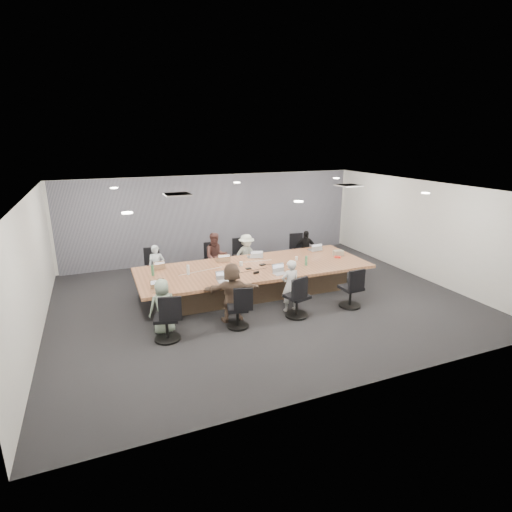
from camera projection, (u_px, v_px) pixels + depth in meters
name	position (u px, v px, depth m)	size (l,w,h in m)	color
floor	(262.00, 300.00, 10.15)	(10.00, 8.00, 0.00)	black
ceiling	(262.00, 189.00, 9.34)	(10.00, 8.00, 0.00)	white
wall_back	(215.00, 217.00, 13.30)	(10.00, 2.80, 0.00)	silver
wall_front	(362.00, 310.00, 6.20)	(10.00, 2.80, 0.00)	silver
wall_left	(31.00, 272.00, 7.94)	(8.00, 2.80, 0.00)	silver
wall_right	(421.00, 229.00, 11.55)	(8.00, 2.80, 0.00)	silver
curtain	(216.00, 218.00, 13.22)	(9.80, 0.04, 2.80)	slate
conference_table	(255.00, 279.00, 10.48)	(6.00, 2.20, 0.74)	#4C3A2B
chair_0	(155.00, 270.00, 11.15)	(0.54, 0.54, 0.81)	black
chair_1	(213.00, 263.00, 11.76)	(0.53, 0.53, 0.79)	black
chair_2	(242.00, 259.00, 12.08)	(0.58, 0.58, 0.86)	black
chair_3	(300.00, 253.00, 12.79)	(0.55, 0.55, 0.81)	black
chair_4	(167.00, 321.00, 8.03)	(0.56, 0.56, 0.83)	black
chair_5	(238.00, 311.00, 8.59)	(0.50, 0.50, 0.75)	black
chair_6	(297.00, 300.00, 9.09)	(0.56, 0.56, 0.82)	black
chair_7	(351.00, 291.00, 9.62)	(0.55, 0.55, 0.82)	black
person_0	(157.00, 267.00, 10.78)	(0.44, 0.29, 1.20)	silver
laptop_0	(160.00, 268.00, 10.25)	(0.28, 0.19, 0.02)	#8C6647
person_1	(216.00, 257.00, 11.36)	(0.68, 0.53, 1.39)	#492C29
laptop_1	(222.00, 260.00, 10.86)	(0.34, 0.23, 0.02)	#8C6647
person_2	(247.00, 255.00, 11.71)	(0.82, 0.47, 1.26)	#B2BEB0
laptop_2	(253.00, 257.00, 11.19)	(0.35, 0.24, 0.02)	#B2B2B7
person_3	(305.00, 250.00, 12.43)	(0.71, 0.30, 1.21)	black
laptop_3	(314.00, 250.00, 11.90)	(0.36, 0.24, 0.02)	#B2B2B7
person_4	(163.00, 306.00, 8.29)	(0.58, 0.38, 1.19)	gray
laptop_4	(158.00, 290.00, 8.73)	(0.31, 0.21, 0.02)	#8C6647
person_5	(232.00, 292.00, 8.81)	(1.26, 0.40, 1.36)	brown
laptop_5	(224.00, 281.00, 9.28)	(0.30, 0.21, 0.02)	#B2B2B7
person_6	(290.00, 286.00, 9.34)	(0.46, 0.30, 1.26)	silver
laptop_6	(280.00, 274.00, 9.80)	(0.33, 0.23, 0.02)	#B2B2B7
bottle_green_left	(153.00, 270.00, 9.66)	(0.07, 0.07, 0.26)	#407E53
bottle_green_right	(306.00, 261.00, 10.44)	(0.07, 0.07, 0.25)	#407E53
bottle_clear	(188.00, 270.00, 9.73)	(0.07, 0.07, 0.25)	silver
cup_white_far	(241.00, 264.00, 10.41)	(0.09, 0.09, 0.11)	white
cup_white_near	(297.00, 258.00, 10.90)	(0.08, 0.08, 0.10)	white
mug_brown	(164.00, 282.00, 9.12)	(0.09, 0.09, 0.11)	brown
mic_left	(248.00, 269.00, 10.16)	(0.13, 0.09, 0.03)	black
mic_right	(262.00, 265.00, 10.47)	(0.15, 0.10, 0.03)	black
stapler	(256.00, 273.00, 9.82)	(0.15, 0.04, 0.06)	black
canvas_bag	(338.00, 253.00, 11.31)	(0.27, 0.17, 0.15)	tan
snack_packet	(337.00, 257.00, 11.13)	(0.17, 0.11, 0.04)	red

